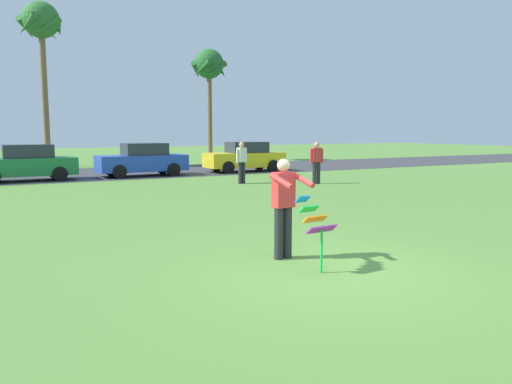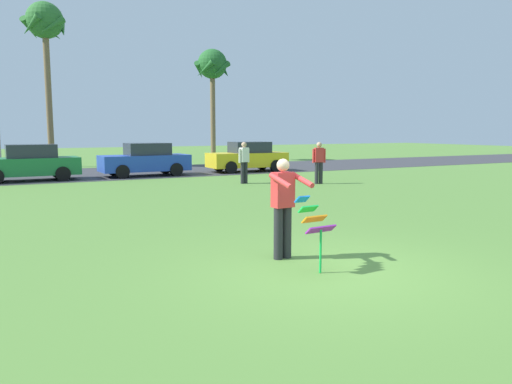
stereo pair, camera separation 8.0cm
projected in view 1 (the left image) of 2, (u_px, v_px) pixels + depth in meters
ground_plane at (334, 271)px, 7.75m from camera, size 120.00×120.00×0.00m
road_strip at (100, 173)px, 25.20m from camera, size 120.00×8.00×0.01m
person_kite_flyer at (284, 204)px, 8.37m from camera, size 0.57×0.68×1.73m
kite_held at (315, 222)px, 7.68m from camera, size 0.52×0.65×1.16m
parked_car_green at (26, 163)px, 21.36m from camera, size 4.26×1.94×1.60m
parked_car_blue at (143, 160)px, 23.74m from camera, size 4.26×1.96×1.60m
parked_car_yellow at (245, 157)px, 26.31m from camera, size 4.23×1.90×1.60m
palm_tree_right_near at (41, 28)px, 28.51m from camera, size 2.58×2.71×9.64m
palm_tree_centre_far at (209, 69)px, 35.15m from camera, size 2.58×2.71×7.99m
person_walker_near at (317, 161)px, 20.29m from camera, size 0.55×0.31×1.73m
person_walker_far at (242, 161)px, 20.38m from camera, size 0.55×0.31×1.73m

